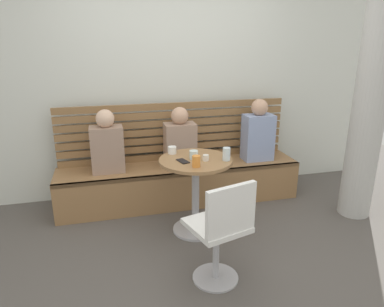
# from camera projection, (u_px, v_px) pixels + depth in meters

# --- Properties ---
(ground) EXTENTS (8.00, 8.00, 0.00)m
(ground) POSITION_uv_depth(u_px,v_px,m) (211.00, 261.00, 2.98)
(ground) COLOR #514C47
(back_wall) EXTENTS (5.20, 0.10, 2.90)m
(back_wall) POSITION_uv_depth(u_px,v_px,m) (171.00, 70.00, 4.04)
(back_wall) COLOR silver
(back_wall) RESTS_ON ground
(concrete_pillar) EXTENTS (0.32, 0.32, 2.80)m
(concrete_pillar) POSITION_uv_depth(u_px,v_px,m) (373.00, 82.00, 3.38)
(concrete_pillar) COLOR #B2B2AD
(concrete_pillar) RESTS_ON ground
(booth_bench) EXTENTS (2.70, 0.52, 0.44)m
(booth_bench) POSITION_uv_depth(u_px,v_px,m) (180.00, 183.00, 4.02)
(booth_bench) COLOR olive
(booth_bench) RESTS_ON ground
(booth_backrest) EXTENTS (2.65, 0.04, 0.67)m
(booth_backrest) POSITION_uv_depth(u_px,v_px,m) (175.00, 131.00, 4.07)
(booth_backrest) COLOR olive
(booth_backrest) RESTS_ON booth_bench
(cafe_table) EXTENTS (0.68, 0.68, 0.74)m
(cafe_table) POSITION_uv_depth(u_px,v_px,m) (196.00, 181.00, 3.30)
(cafe_table) COLOR #ADADB2
(cafe_table) RESTS_ON ground
(white_chair) EXTENTS (0.49, 0.49, 0.85)m
(white_chair) POSITION_uv_depth(u_px,v_px,m) (222.00, 230.00, 2.57)
(white_chair) COLOR #ADADB2
(white_chair) RESTS_ON ground
(person_adult) EXTENTS (0.34, 0.22, 0.71)m
(person_adult) POSITION_uv_depth(u_px,v_px,m) (258.00, 133.00, 4.06)
(person_adult) COLOR #8C9EC6
(person_adult) RESTS_ON booth_bench
(person_child_left) EXTENTS (0.34, 0.22, 0.66)m
(person_child_left) POSITION_uv_depth(u_px,v_px,m) (180.00, 140.00, 3.87)
(person_child_left) COLOR #9E7F6B
(person_child_left) RESTS_ON booth_bench
(person_child_middle) EXTENTS (0.34, 0.22, 0.67)m
(person_child_middle) POSITION_uv_depth(u_px,v_px,m) (107.00, 145.00, 3.69)
(person_child_middle) COLOR #9E7F6B
(person_child_middle) RESTS_ON booth_bench
(cup_espresso_small) EXTENTS (0.06, 0.06, 0.05)m
(cup_espresso_small) POSITION_uv_depth(u_px,v_px,m) (206.00, 158.00, 3.18)
(cup_espresso_small) COLOR silver
(cup_espresso_small) RESTS_ON cafe_table
(cup_tumbler_orange) EXTENTS (0.07, 0.07, 0.10)m
(cup_tumbler_orange) POSITION_uv_depth(u_px,v_px,m) (196.00, 161.00, 3.03)
(cup_tumbler_orange) COLOR orange
(cup_tumbler_orange) RESTS_ON cafe_table
(cup_glass_tall) EXTENTS (0.07, 0.07, 0.12)m
(cup_glass_tall) POSITION_uv_depth(u_px,v_px,m) (226.00, 154.00, 3.18)
(cup_glass_tall) COLOR silver
(cup_glass_tall) RESTS_ON cafe_table
(cup_glass_short) EXTENTS (0.08, 0.08, 0.08)m
(cup_glass_short) POSITION_uv_depth(u_px,v_px,m) (194.00, 155.00, 3.23)
(cup_glass_short) COLOR silver
(cup_glass_short) RESTS_ON cafe_table
(cup_ceramic_white) EXTENTS (0.08, 0.08, 0.07)m
(cup_ceramic_white) POSITION_uv_depth(u_px,v_px,m) (172.00, 150.00, 3.38)
(cup_ceramic_white) COLOR white
(cup_ceramic_white) RESTS_ON cafe_table
(phone_on_table) EXTENTS (0.11, 0.15, 0.01)m
(phone_on_table) POSITION_uv_depth(u_px,v_px,m) (183.00, 161.00, 3.17)
(phone_on_table) COLOR black
(phone_on_table) RESTS_ON cafe_table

